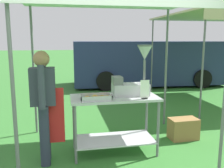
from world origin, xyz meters
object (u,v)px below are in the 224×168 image
object	(u,v)px
donut_tray	(96,98)
menu_sign	(145,91)
stall_canopy	(113,2)
donut_fryer	(133,79)
supply_crate	(183,129)
neighbour_tent	(223,17)
van_navy	(149,62)
donut_cart	(114,113)
vendor	(44,102)

from	to	relation	value
donut_tray	menu_sign	bearing A→B (deg)	-8.77
stall_canopy	menu_sign	bearing A→B (deg)	-39.62
donut_fryer	supply_crate	size ratio (longest dim) A/B	1.52
supply_crate	neighbour_tent	bearing A→B (deg)	47.17
stall_canopy	donut_tray	world-z (taller)	stall_canopy
stall_canopy	donut_tray	distance (m)	1.42
donut_fryer	van_navy	size ratio (longest dim) A/B	0.13
donut_cart	donut_fryer	xyz separation A→B (m)	(0.30, 0.05, 0.51)
van_navy	donut_fryer	bearing A→B (deg)	-111.42
menu_sign	neighbour_tent	world-z (taller)	neighbour_tent
donut_fryer	van_navy	world-z (taller)	van_navy
vendor	van_navy	size ratio (longest dim) A/B	0.28
donut_cart	donut_tray	world-z (taller)	donut_tray
donut_tray	neighbour_tent	distance (m)	5.17
donut_cart	van_navy	xyz separation A→B (m)	(2.50, 5.64, 0.24)
neighbour_tent	donut_tray	bearing A→B (deg)	-143.28
stall_canopy	van_navy	world-z (taller)	stall_canopy
stall_canopy	supply_crate	distance (m)	2.50
donut_tray	van_navy	bearing A→B (deg)	64.13
stall_canopy	donut_cart	size ratio (longest dim) A/B	2.10
menu_sign	supply_crate	distance (m)	1.35
menu_sign	vendor	xyz separation A→B (m)	(-1.44, 0.10, -0.12)
stall_canopy	neighbour_tent	xyz separation A→B (m)	(3.67, 2.74, 0.08)
donut_fryer	stall_canopy	bearing A→B (deg)	171.41
stall_canopy	vendor	xyz separation A→B (m)	(-1.03, -0.23, -1.39)
supply_crate	menu_sign	bearing A→B (deg)	-149.86
supply_crate	vendor	bearing A→B (deg)	-169.67
stall_canopy	supply_crate	size ratio (longest dim) A/B	5.46
donut_tray	menu_sign	xyz separation A→B (m)	(0.70, -0.11, 0.10)
menu_sign	neighbour_tent	bearing A→B (deg)	43.20
supply_crate	neighbour_tent	size ratio (longest dim) A/B	0.15
donut_tray	vendor	distance (m)	0.73
stall_canopy	donut_tray	size ratio (longest dim) A/B	6.28
donut_cart	vendor	xyz separation A→B (m)	(-1.03, -0.13, 0.26)
donut_cart	supply_crate	xyz separation A→B (m)	(1.32, 0.30, -0.46)
donut_cart	supply_crate	world-z (taller)	donut_cart
donut_cart	donut_tray	distance (m)	0.43
menu_sign	donut_cart	bearing A→B (deg)	149.79
donut_tray	neighbour_tent	xyz separation A→B (m)	(3.97, 2.96, 1.45)
van_navy	neighbour_tent	world-z (taller)	neighbour_tent
supply_crate	van_navy	xyz separation A→B (m)	(1.18, 5.34, 0.69)
donut_fryer	supply_crate	world-z (taller)	donut_fryer
donut_tray	supply_crate	bearing A→B (deg)	14.67
donut_cart	donut_tray	size ratio (longest dim) A/B	2.99
vendor	stall_canopy	bearing A→B (deg)	12.54
menu_sign	neighbour_tent	xyz separation A→B (m)	(3.27, 3.07, 1.35)
stall_canopy	donut_fryer	distance (m)	1.19
stall_canopy	van_navy	xyz separation A→B (m)	(2.50, 5.54, -1.42)
stall_canopy	donut_fryer	bearing A→B (deg)	-8.59
stall_canopy	menu_sign	distance (m)	1.38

